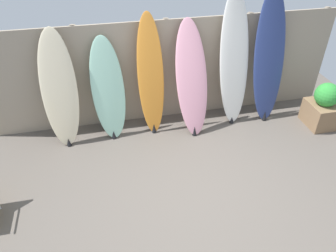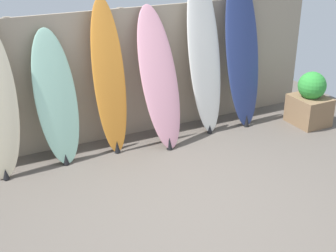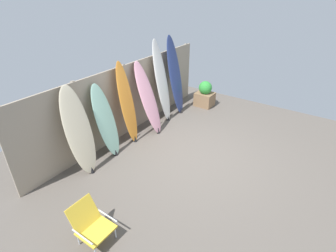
{
  "view_description": "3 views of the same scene",
  "coord_description": "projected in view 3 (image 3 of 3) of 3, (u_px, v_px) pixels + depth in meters",
  "views": [
    {
      "loc": [
        -1.08,
        -3.03,
        3.44
      ],
      "look_at": [
        -0.26,
        0.68,
        0.71
      ],
      "focal_mm": 35.0,
      "sensor_mm": 36.0,
      "label": 1
    },
    {
      "loc": [
        -2.24,
        -3.77,
        2.84
      ],
      "look_at": [
        -0.08,
        0.5,
        0.73
      ],
      "focal_mm": 50.0,
      "sensor_mm": 36.0,
      "label": 2
    },
    {
      "loc": [
        -4.44,
        -2.35,
        3.55
      ],
      "look_at": [
        -0.33,
        0.5,
        0.76
      ],
      "focal_mm": 28.0,
      "sensor_mm": 36.0,
      "label": 3
    }
  ],
  "objects": [
    {
      "name": "ground",
      "position": [
        194.0,
        155.0,
        6.08
      ],
      "size": [
        7.68,
        7.68,
        0.0
      ],
      "primitive_type": "plane",
      "color": "#5B544C"
    },
    {
      "name": "planter_box",
      "position": [
        205.0,
        95.0,
        8.34
      ],
      "size": [
        0.48,
        0.55,
        0.81
      ],
      "color": "#846647",
      "rests_on": "ground"
    },
    {
      "name": "surfboard_navy_5",
      "position": [
        175.0,
        76.0,
        7.6
      ],
      "size": [
        0.59,
        0.55,
        2.27
      ],
      "color": "navy",
      "rests_on": "ground"
    },
    {
      "name": "surfboard_pink_3",
      "position": [
        148.0,
        99.0,
        6.66
      ],
      "size": [
        0.58,
        0.76,
        1.86
      ],
      "color": "pink",
      "rests_on": "ground"
    },
    {
      "name": "surfboard_orange_2",
      "position": [
        127.0,
        104.0,
        6.2
      ],
      "size": [
        0.44,
        0.43,
        2.0
      ],
      "color": "orange",
      "rests_on": "ground"
    },
    {
      "name": "surfboard_seafoam_1",
      "position": [
        106.0,
        121.0,
        5.78
      ],
      "size": [
        0.58,
        0.54,
        1.68
      ],
      "color": "#9ED6BC",
      "rests_on": "ground"
    },
    {
      "name": "beach_chair",
      "position": [
        90.0,
        223.0,
        3.98
      ],
      "size": [
        0.5,
        0.58,
        0.63
      ],
      "rotation": [
        0.0,
        0.0,
        0.34
      ],
      "color": "silver",
      "rests_on": "ground"
    },
    {
      "name": "fence_back",
      "position": [
        127.0,
        100.0,
        6.65
      ],
      "size": [
        6.08,
        0.11,
        1.8
      ],
      "color": "gray",
      "rests_on": "ground"
    },
    {
      "name": "surfboard_white_4",
      "position": [
        162.0,
        82.0,
        7.17
      ],
      "size": [
        0.6,
        0.58,
        2.26
      ],
      "color": "white",
      "rests_on": "ground"
    },
    {
      "name": "surfboard_cream_0",
      "position": [
        79.0,
        132.0,
        5.18
      ],
      "size": [
        0.59,
        0.54,
        1.87
      ],
      "color": "beige",
      "rests_on": "ground"
    }
  ]
}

